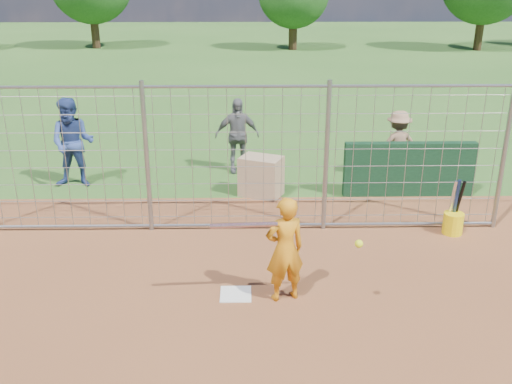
{
  "coord_description": "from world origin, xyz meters",
  "views": [
    {
      "loc": [
        0.16,
        -7.1,
        4.15
      ],
      "look_at": [
        0.3,
        0.8,
        1.15
      ],
      "focal_mm": 40.0,
      "sensor_mm": 36.0,
      "label": 1
    }
  ],
  "objects_px": {
    "bystander_b": "(237,135)",
    "equipment_bin": "(261,176)",
    "bystander_a": "(73,143)",
    "bystander_c": "(397,145)",
    "bucket_with_bats": "(453,220)",
    "batter": "(285,250)"
  },
  "relations": [
    {
      "from": "bucket_with_bats",
      "to": "batter",
      "type": "bearing_deg",
      "value": -145.84
    },
    {
      "from": "batter",
      "to": "bystander_b",
      "type": "xyz_separation_m",
      "value": [
        -0.71,
        5.47,
        0.09
      ]
    },
    {
      "from": "bystander_a",
      "to": "bystander_c",
      "type": "height_order",
      "value": "bystander_a"
    },
    {
      "from": "batter",
      "to": "bystander_a",
      "type": "xyz_separation_m",
      "value": [
        -4.07,
        4.57,
        0.19
      ]
    },
    {
      "from": "equipment_bin",
      "to": "bucket_with_bats",
      "type": "xyz_separation_m",
      "value": [
        3.23,
        -1.9,
        -0.15
      ]
    },
    {
      "from": "bystander_b",
      "to": "equipment_bin",
      "type": "bearing_deg",
      "value": -79.1
    },
    {
      "from": "bystander_c",
      "to": "bucket_with_bats",
      "type": "distance_m",
      "value": 2.94
    },
    {
      "from": "bystander_b",
      "to": "equipment_bin",
      "type": "height_order",
      "value": "bystander_b"
    },
    {
      "from": "bystander_a",
      "to": "equipment_bin",
      "type": "distance_m",
      "value": 3.95
    },
    {
      "from": "bucket_with_bats",
      "to": "equipment_bin",
      "type": "bearing_deg",
      "value": 149.55
    },
    {
      "from": "bystander_c",
      "to": "bystander_b",
      "type": "bearing_deg",
      "value": -17.39
    },
    {
      "from": "batter",
      "to": "equipment_bin",
      "type": "distance_m",
      "value": 3.97
    },
    {
      "from": "batter",
      "to": "equipment_bin",
      "type": "relative_size",
      "value": 1.86
    },
    {
      "from": "bystander_a",
      "to": "equipment_bin",
      "type": "height_order",
      "value": "bystander_a"
    },
    {
      "from": "bystander_c",
      "to": "equipment_bin",
      "type": "distance_m",
      "value": 3.13
    },
    {
      "from": "bystander_a",
      "to": "bucket_with_bats",
      "type": "relative_size",
      "value": 1.91
    },
    {
      "from": "bystander_a",
      "to": "equipment_bin",
      "type": "bearing_deg",
      "value": -8.02
    },
    {
      "from": "bystander_c",
      "to": "bucket_with_bats",
      "type": "bearing_deg",
      "value": 86.89
    },
    {
      "from": "bucket_with_bats",
      "to": "bystander_b",
      "type": "bearing_deg",
      "value": 137.55
    },
    {
      "from": "bystander_b",
      "to": "bystander_c",
      "type": "height_order",
      "value": "bystander_b"
    },
    {
      "from": "equipment_bin",
      "to": "bystander_b",
      "type": "bearing_deg",
      "value": 132.31
    },
    {
      "from": "bystander_c",
      "to": "bucket_with_bats",
      "type": "height_order",
      "value": "bystander_c"
    }
  ]
}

